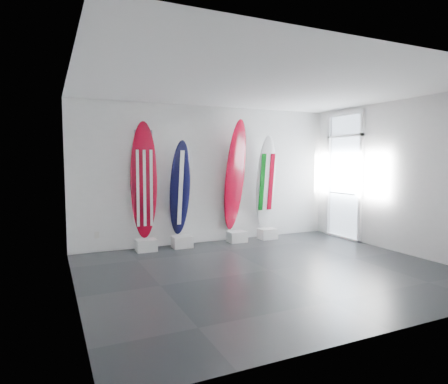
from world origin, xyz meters
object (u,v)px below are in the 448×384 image
surfboard_navy (180,188)px  surfboard_italy (266,182)px  surfboard_swiss (235,176)px  surfboard_usa (144,181)px

surfboard_navy → surfboard_italy: bearing=-4.2°
surfboard_navy → surfboard_swiss: (1.29, 0.00, 0.24)m
surfboard_usa → surfboard_swiss: size_ratio=0.94×
surfboard_usa → surfboard_swiss: bearing=6.9°
surfboard_usa → surfboard_navy: (0.76, 0.00, -0.18)m
surfboard_usa → surfboard_italy: 2.83m
surfboard_swiss → surfboard_italy: (0.79, 0.00, -0.16)m
surfboard_navy → surfboard_italy: surfboard_italy is taller
surfboard_swiss → surfboard_italy: 0.81m
surfboard_usa → surfboard_italy: size_ratio=1.09×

